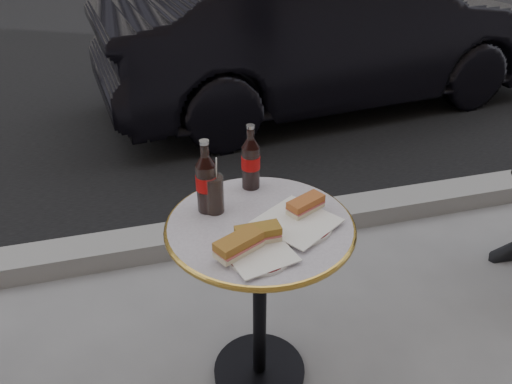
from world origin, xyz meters
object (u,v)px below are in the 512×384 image
object	(u,v)px
plate_right	(297,224)
cola_bottle_right	(251,157)
bistro_table	(260,306)
cola_glass	(214,194)
cola_bottle_left	(206,176)
parked_car	(330,32)
plate_left	(259,254)

from	to	relation	value
plate_right	cola_bottle_right	xyz separation A→B (m)	(-0.08, 0.27, 0.12)
bistro_table	cola_glass	distance (m)	0.46
bistro_table	cola_bottle_right	xyz separation A→B (m)	(0.03, 0.23, 0.49)
plate_right	cola_bottle_right	size ratio (longest dim) A/B	0.95
plate_right	cola_glass	bearing A→B (deg)	147.46
cola_bottle_left	cola_bottle_right	xyz separation A→B (m)	(0.18, 0.11, -0.01)
cola_bottle_left	parked_car	world-z (taller)	parked_car
plate_right	parked_car	bearing A→B (deg)	65.21
plate_right	cola_glass	size ratio (longest dim) A/B	1.73
parked_car	bistro_table	bearing A→B (deg)	146.48
bistro_table	cola_bottle_right	world-z (taller)	cola_bottle_right
plate_right	bistro_table	bearing A→B (deg)	158.05
bistro_table	plate_right	distance (m)	0.39
plate_left	cola_bottle_left	bearing A→B (deg)	108.90
plate_right	parked_car	xyz separation A→B (m)	(1.26, 2.72, -0.11)
plate_left	parked_car	world-z (taller)	parked_car
cola_bottle_right	cola_bottle_left	bearing A→B (deg)	-148.99
cola_bottle_left	bistro_table	bearing A→B (deg)	-39.70
cola_glass	parked_car	distance (m)	2.98
cola_glass	parked_car	bearing A→B (deg)	59.82
bistro_table	parked_car	world-z (taller)	parked_car
cola_bottle_left	cola_glass	distance (m)	0.07
cola_glass	parked_car	size ratio (longest dim) A/B	0.03
plate_right	cola_bottle_left	xyz separation A→B (m)	(-0.26, 0.17, 0.12)
bistro_table	cola_bottle_right	bearing A→B (deg)	82.47
plate_left	cola_bottle_left	distance (m)	0.33
plate_left	cola_bottle_left	size ratio (longest dim) A/B	0.76
bistro_table	cola_bottle_right	distance (m)	0.54
bistro_table	plate_right	world-z (taller)	plate_right
cola_bottle_left	parked_car	xyz separation A→B (m)	(1.52, 2.56, -0.23)
plate_right	parked_car	world-z (taller)	parked_car
plate_right	cola_bottle_right	distance (m)	0.31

